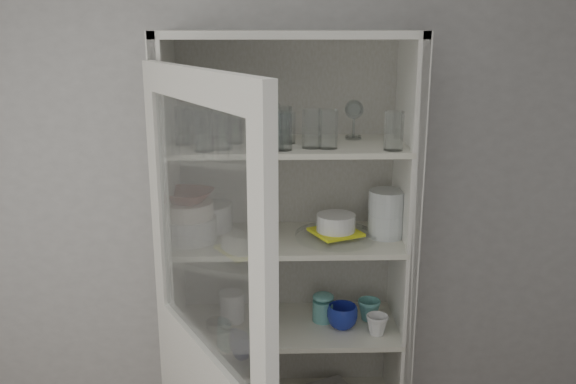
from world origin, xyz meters
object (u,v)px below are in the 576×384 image
(plate_stack_back, at_px, (206,216))
(mug_white, at_px, (377,325))
(goblet_1, at_px, (272,118))
(mug_blue, at_px, (342,317))
(white_ramekin, at_px, (336,223))
(teal_jar, at_px, (323,309))
(grey_bowl_stack, at_px, (386,214))
(measuring_cups, at_px, (217,325))
(mug_teal, at_px, (369,310))
(glass_platter, at_px, (336,236))
(yellow_trivet, at_px, (336,232))
(cream_bowl, at_px, (188,210))
(pantry_cabinet, at_px, (288,300))
(goblet_0, at_px, (215,118))
(white_canister, at_px, (232,306))
(goblet_2, at_px, (354,118))
(terracotta_bowl, at_px, (187,196))
(goblet_3, at_px, (354,117))
(plate_stack_front, at_px, (189,228))

(plate_stack_back, bearing_deg, mug_white, -17.76)
(goblet_1, xyz_separation_m, mug_blue, (0.29, -0.14, -0.84))
(white_ramekin, distance_m, teal_jar, 0.41)
(goblet_1, xyz_separation_m, grey_bowl_stack, (0.47, -0.10, -0.39))
(goblet_1, xyz_separation_m, measuring_cups, (-0.24, -0.14, -0.87))
(mug_teal, xyz_separation_m, mug_white, (0.01, -0.13, -0.00))
(glass_platter, relative_size, yellow_trivet, 1.88)
(cream_bowl, xyz_separation_m, mug_white, (0.78, -0.09, -0.49))
(white_ramekin, xyz_separation_m, teal_jar, (-0.04, 0.04, -0.41))
(goblet_1, bearing_deg, cream_bowl, -161.73)
(cream_bowl, bearing_deg, grey_bowl_stack, 1.26)
(pantry_cabinet, relative_size, mug_blue, 16.03)
(glass_platter, relative_size, mug_white, 3.62)
(goblet_0, relative_size, grey_bowl_stack, 0.84)
(plate_stack_back, bearing_deg, white_canister, -38.01)
(glass_platter, bearing_deg, mug_teal, 14.87)
(cream_bowl, bearing_deg, mug_teal, 3.59)
(cream_bowl, height_order, glass_platter, cream_bowl)
(yellow_trivet, bearing_deg, glass_platter, 0.00)
(pantry_cabinet, bearing_deg, goblet_0, 168.57)
(goblet_1, xyz_separation_m, mug_teal, (0.42, -0.07, -0.84))
(goblet_0, distance_m, white_ramekin, 0.67)
(goblet_2, xyz_separation_m, measuring_cups, (-0.58, -0.13, -0.87))
(terracotta_bowl, distance_m, mug_teal, 0.94)
(cream_bowl, relative_size, glass_platter, 0.62)
(yellow_trivet, height_order, grey_bowl_stack, grey_bowl_stack)
(white_canister, bearing_deg, glass_platter, -7.27)
(goblet_3, bearing_deg, mug_blue, -105.66)
(glass_platter, height_order, mug_white, glass_platter)
(goblet_3, bearing_deg, glass_platter, -119.26)
(terracotta_bowl, relative_size, yellow_trivet, 1.12)
(terracotta_bowl, xyz_separation_m, teal_jar, (0.56, 0.05, -0.53))
(cream_bowl, distance_m, white_canister, 0.50)
(goblet_1, relative_size, mug_blue, 1.32)
(mug_blue, bearing_deg, teal_jar, 138.94)
(cream_bowl, xyz_separation_m, glass_platter, (0.61, 0.01, -0.12))
(grey_bowl_stack, bearing_deg, pantry_cabinet, 169.66)
(mug_teal, bearing_deg, mug_white, -98.30)
(plate_stack_front, bearing_deg, goblet_2, 8.93)
(goblet_2, xyz_separation_m, terracotta_bowl, (-0.68, -0.11, -0.30))
(goblet_2, height_order, terracotta_bowl, goblet_2)
(pantry_cabinet, bearing_deg, plate_stack_back, 171.41)
(goblet_3, height_order, mug_teal, goblet_3)
(goblet_2, xyz_separation_m, plate_stack_back, (-0.63, 0.04, -0.43))
(goblet_2, bearing_deg, goblet_1, 178.75)
(white_canister, bearing_deg, mug_blue, -10.07)
(cream_bowl, xyz_separation_m, grey_bowl_stack, (0.82, 0.02, -0.03))
(white_ramekin, xyz_separation_m, mug_teal, (0.16, 0.04, -0.42))
(goblet_3, bearing_deg, plate_stack_back, -179.41)
(terracotta_bowl, relative_size, mug_blue, 1.55)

